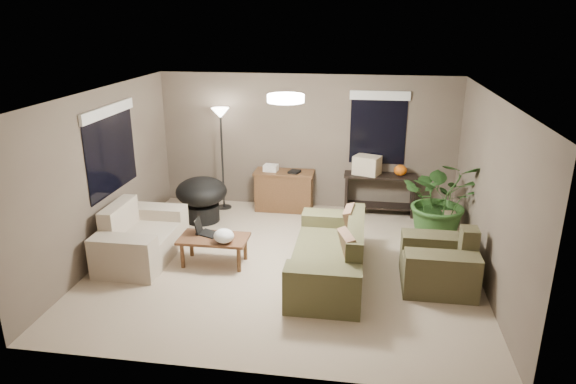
# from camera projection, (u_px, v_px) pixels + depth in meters

# --- Properties ---
(room_shell) EXTENTS (5.50, 5.50, 5.50)m
(room_shell) POSITION_uv_depth(u_px,v_px,m) (286.00, 183.00, 7.22)
(room_shell) COLOR tan
(room_shell) RESTS_ON ground
(main_sofa) EXTENTS (0.95, 2.20, 0.85)m
(main_sofa) POSITION_uv_depth(u_px,v_px,m) (331.00, 257.00, 7.14)
(main_sofa) COLOR brown
(main_sofa) RESTS_ON ground
(throw_pillows) EXTENTS (0.37, 1.39, 0.47)m
(throw_pillows) POSITION_uv_depth(u_px,v_px,m) (351.00, 235.00, 6.99)
(throw_pillows) COLOR #8C7251
(throw_pillows) RESTS_ON main_sofa
(loveseat) EXTENTS (0.90, 1.60, 0.85)m
(loveseat) POSITION_uv_depth(u_px,v_px,m) (140.00, 239.00, 7.71)
(loveseat) COLOR beige
(loveseat) RESTS_ON ground
(armchair) EXTENTS (0.95, 1.00, 0.85)m
(armchair) POSITION_uv_depth(u_px,v_px,m) (439.00, 265.00, 6.93)
(armchair) COLOR #47422A
(armchair) RESTS_ON ground
(coffee_table) EXTENTS (1.00, 0.55, 0.42)m
(coffee_table) POSITION_uv_depth(u_px,v_px,m) (214.00, 241.00, 7.50)
(coffee_table) COLOR brown
(coffee_table) RESTS_ON ground
(laptop) EXTENTS (0.39, 0.34, 0.24)m
(laptop) POSITION_uv_depth(u_px,v_px,m) (204.00, 230.00, 7.58)
(laptop) COLOR black
(laptop) RESTS_ON coffee_table
(plastic_bag) EXTENTS (0.37, 0.35, 0.20)m
(plastic_bag) POSITION_uv_depth(u_px,v_px,m) (224.00, 236.00, 7.28)
(plastic_bag) COLOR white
(plastic_bag) RESTS_ON coffee_table
(desk) EXTENTS (1.10, 0.50, 0.75)m
(desk) POSITION_uv_depth(u_px,v_px,m) (284.00, 191.00, 9.61)
(desk) COLOR brown
(desk) RESTS_ON ground
(desk_papers) EXTENTS (0.70, 0.29, 0.12)m
(desk_papers) POSITION_uv_depth(u_px,v_px,m) (276.00, 169.00, 9.49)
(desk_papers) COLOR silver
(desk_papers) RESTS_ON desk
(console_table) EXTENTS (1.30, 0.40, 0.75)m
(console_table) POSITION_uv_depth(u_px,v_px,m) (379.00, 191.00, 9.41)
(console_table) COLOR black
(console_table) RESTS_ON ground
(pumpkin) EXTENTS (0.28, 0.28, 0.19)m
(pumpkin) POSITION_uv_depth(u_px,v_px,m) (400.00, 170.00, 9.23)
(pumpkin) COLOR orange
(pumpkin) RESTS_ON console_table
(cardboard_box) EXTENTS (0.54, 0.48, 0.34)m
(cardboard_box) POSITION_uv_depth(u_px,v_px,m) (367.00, 165.00, 9.29)
(cardboard_box) COLOR beige
(cardboard_box) RESTS_ON console_table
(papasan_chair) EXTENTS (1.12, 1.12, 0.80)m
(papasan_chair) POSITION_uv_depth(u_px,v_px,m) (202.00, 196.00, 9.06)
(papasan_chair) COLOR black
(papasan_chair) RESTS_ON ground
(floor_lamp) EXTENTS (0.32, 0.32, 1.91)m
(floor_lamp) POSITION_uv_depth(u_px,v_px,m) (221.00, 125.00, 9.31)
(floor_lamp) COLOR black
(floor_lamp) RESTS_ON ground
(ceiling_fixture) EXTENTS (0.50, 0.50, 0.10)m
(ceiling_fixture) POSITION_uv_depth(u_px,v_px,m) (286.00, 98.00, 6.83)
(ceiling_fixture) COLOR white
(ceiling_fixture) RESTS_ON room_shell
(houseplant) EXTENTS (1.27, 1.41, 1.10)m
(houseplant) POSITION_uv_depth(u_px,v_px,m) (441.00, 209.00, 8.22)
(houseplant) COLOR #2D5923
(houseplant) RESTS_ON ground
(cat_scratching_post) EXTENTS (0.32, 0.32, 0.50)m
(cat_scratching_post) POSITION_uv_depth(u_px,v_px,m) (447.00, 229.00, 8.29)
(cat_scratching_post) COLOR tan
(cat_scratching_post) RESTS_ON ground
(window_left) EXTENTS (0.05, 1.56, 1.33)m
(window_left) POSITION_uv_depth(u_px,v_px,m) (110.00, 135.00, 7.71)
(window_left) COLOR black
(window_left) RESTS_ON room_shell
(window_back) EXTENTS (1.06, 0.05, 1.33)m
(window_back) POSITION_uv_depth(u_px,v_px,m) (379.00, 116.00, 9.17)
(window_back) COLOR black
(window_back) RESTS_ON room_shell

